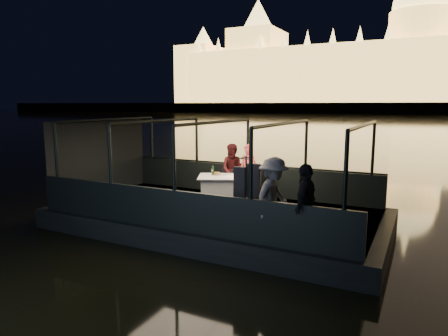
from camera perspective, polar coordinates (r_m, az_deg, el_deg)
The scene contains 28 objects.
river_water at distance 89.29m, azimuth 23.83°, elevation 6.20°, with size 500.00×500.00×0.00m, color black.
boat_hull at distance 10.78m, azimuth -0.97°, elevation -8.46°, with size 8.60×4.40×1.00m, color black.
boat_deck at distance 10.65m, azimuth -0.98°, elevation -6.00°, with size 8.00×4.00×0.04m, color black.
gunwale_port at distance 12.31m, azimuth 3.36°, elevation -1.71°, with size 8.00×0.08×0.90m, color black.
gunwale_starboard at distance 8.87m, azimuth -7.04°, elevation -6.02°, with size 8.00×0.08×0.90m, color black.
cabin_glass_port at distance 12.14m, azimuth 3.41°, elevation 3.62°, with size 8.00×0.02×1.40m, color #99B2B2, non-canonical shape.
cabin_glass_starboard at distance 8.64m, azimuth -7.19°, elevation 1.37°, with size 8.00×0.02×1.40m, color #99B2B2, non-canonical shape.
cabin_roof_glass at distance 10.29m, azimuth -1.01°, elevation 6.57°, with size 8.00×4.00×0.02m, color #99B2B2, non-canonical shape.
end_wall_fore at distance 12.75m, azimuth -17.11°, elevation 1.46°, with size 0.02×4.00×2.30m, color black, non-canonical shape.
end_wall_aft at distance 9.27m, azimuth 21.46°, elevation -1.49°, with size 0.02×4.00×2.30m, color black, non-canonical shape.
canopy_ribs at distance 10.41m, azimuth -0.99°, elevation 0.23°, with size 8.00×4.00×2.30m, color black, non-canonical shape.
embankment at distance 219.16m, azimuth 25.77°, elevation 7.57°, with size 400.00×140.00×6.00m, color #423D33.
parliament_building at distance 185.95m, azimuth 26.13°, elevation 16.11°, with size 220.00×32.00×60.00m, color #F2D18C, non-canonical shape.
dining_table_central at distance 11.24m, azimuth 0.06°, elevation -3.07°, with size 1.45×1.05×0.77m, color silver.
chair_port_left at distance 11.97m, azimuth 0.19°, elevation -2.00°, with size 0.38×0.38×0.81m, color black.
chair_port_right at distance 11.57m, azimuth 4.23°, elevation -2.42°, with size 0.39×0.39×0.84m, color black.
coat_stand at distance 8.56m, azimuth 3.15°, elevation -3.40°, with size 0.46×0.37×1.67m, color black, non-canonical shape.
person_woman_coral at distance 11.73m, azimuth 3.43°, elevation -0.76°, with size 0.58×0.39×1.61m, color #CD4A4B.
person_man_maroon at distance 12.04m, azimuth 1.33°, elevation -0.49°, with size 0.76×0.59×1.59m, color #3B1013.
passenger_stripe at distance 8.28m, azimuth 7.04°, elevation -4.24°, with size 1.10×0.62×1.70m, color white.
passenger_dark at distance 7.87m, azimuth 11.56°, elevation -5.06°, with size 0.97×0.41×1.65m, color black.
wine_bottle at distance 11.31m, azimuth -1.62°, elevation -0.26°, with size 0.06×0.06×0.29m, color #133518.
bread_basket at distance 11.33m, azimuth -1.03°, elevation -0.81°, with size 0.19×0.19×0.07m, color olive.
amber_candle at distance 11.09m, azimuth 1.50°, elevation -1.03°, with size 0.05×0.05×0.07m, color #F6B43D.
plate_near at distance 10.87m, azimuth 2.01°, elevation -1.40°, with size 0.22×0.22×0.01m, color silver.
plate_far at distance 11.38m, azimuth 0.00°, elevation -0.93°, with size 0.23×0.23×0.01m, color silver.
wine_glass_white at distance 11.29m, azimuth -1.72°, elevation -0.56°, with size 0.06×0.06×0.17m, color silver, non-canonical shape.
wine_glass_red at distance 11.17m, azimuth 2.26°, elevation -0.67°, with size 0.07×0.07×0.20m, color silver, non-canonical shape.
Camera 1 is at (4.79, -9.10, 3.24)m, focal length 32.00 mm.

